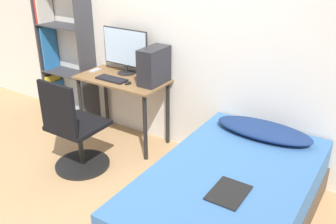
{
  "coord_description": "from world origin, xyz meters",
  "views": [
    {
      "loc": [
        2.15,
        -1.91,
        2.16
      ],
      "look_at": [
        0.49,
        0.64,
        0.75
      ],
      "focal_mm": 40.0,
      "sensor_mm": 36.0,
      "label": 1
    }
  ],
  "objects_px": {
    "bookshelf": "(60,50)",
    "pc_tower": "(154,66)",
    "monitor": "(125,49)",
    "office_chair": "(75,136)",
    "keyboard": "(112,79)",
    "bed": "(228,200)"
  },
  "relations": [
    {
      "from": "monitor",
      "to": "pc_tower",
      "type": "xyz_separation_m",
      "value": [
        0.45,
        -0.09,
        -0.09
      ]
    },
    {
      "from": "office_chair",
      "to": "bed",
      "type": "relative_size",
      "value": 0.51
    },
    {
      "from": "bookshelf",
      "to": "monitor",
      "type": "relative_size",
      "value": 3.05
    },
    {
      "from": "bookshelf",
      "to": "monitor",
      "type": "bearing_deg",
      "value": 1.45
    },
    {
      "from": "bookshelf",
      "to": "office_chair",
      "type": "bearing_deg",
      "value": -38.77
    },
    {
      "from": "monitor",
      "to": "office_chair",
      "type": "bearing_deg",
      "value": -87.43
    },
    {
      "from": "bed",
      "to": "keyboard",
      "type": "height_order",
      "value": "keyboard"
    },
    {
      "from": "bookshelf",
      "to": "pc_tower",
      "type": "bearing_deg",
      "value": -2.48
    },
    {
      "from": "office_chair",
      "to": "monitor",
      "type": "bearing_deg",
      "value": 92.57
    },
    {
      "from": "office_chair",
      "to": "keyboard",
      "type": "height_order",
      "value": "office_chair"
    },
    {
      "from": "bed",
      "to": "bookshelf",
      "type": "bearing_deg",
      "value": 163.2
    },
    {
      "from": "bed",
      "to": "monitor",
      "type": "bearing_deg",
      "value": 153.26
    },
    {
      "from": "bed",
      "to": "keyboard",
      "type": "relative_size",
      "value": 5.46
    },
    {
      "from": "bookshelf",
      "to": "office_chair",
      "type": "height_order",
      "value": "bookshelf"
    },
    {
      "from": "bookshelf",
      "to": "pc_tower",
      "type": "height_order",
      "value": "bookshelf"
    },
    {
      "from": "pc_tower",
      "to": "office_chair",
      "type": "bearing_deg",
      "value": -117.19
    },
    {
      "from": "office_chair",
      "to": "keyboard",
      "type": "relative_size",
      "value": 2.79
    },
    {
      "from": "office_chair",
      "to": "monitor",
      "type": "xyz_separation_m",
      "value": [
        -0.04,
        0.9,
        0.67
      ]
    },
    {
      "from": "bed",
      "to": "office_chair",
      "type": "bearing_deg",
      "value": -178.41
    },
    {
      "from": "bed",
      "to": "monitor",
      "type": "distance_m",
      "value": 2.05
    },
    {
      "from": "office_chair",
      "to": "monitor",
      "type": "distance_m",
      "value": 1.12
    },
    {
      "from": "bookshelf",
      "to": "pc_tower",
      "type": "distance_m",
      "value": 1.5
    }
  ]
}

